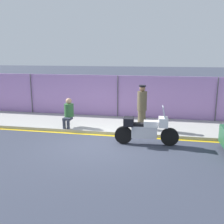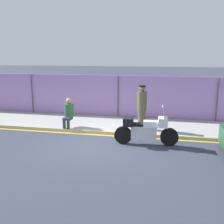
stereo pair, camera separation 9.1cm
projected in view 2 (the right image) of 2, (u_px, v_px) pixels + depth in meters
ground_plane at (98, 145)px, 9.65m from camera, size 120.00×120.00×0.00m
sidewalk at (112, 124)px, 12.22m from camera, size 35.45×2.81×0.13m
curb_paint_stripe at (105, 135)px, 10.81m from camera, size 35.45×0.18×0.01m
storefront_fence at (118, 97)px, 13.42m from camera, size 33.68×0.17×2.22m
motorcycle at (145, 129)px, 9.60m from camera, size 2.35×0.60×1.47m
officer_standing at (142, 107)px, 11.11m from camera, size 0.41×0.41×1.88m
person_seated_on_curb at (69, 111)px, 11.50m from camera, size 0.41×0.67×1.27m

